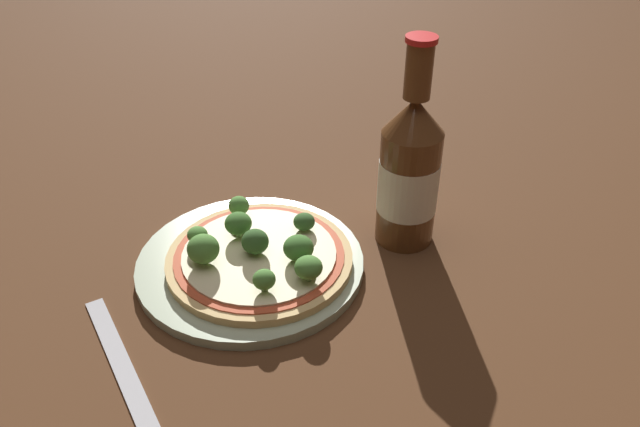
# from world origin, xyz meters

# --- Properties ---
(ground_plane) EXTENTS (3.00, 3.00, 0.00)m
(ground_plane) POSITION_xyz_m (0.00, 0.00, 0.00)
(ground_plane) COLOR #4C2D19
(plate) EXTENTS (0.26, 0.26, 0.01)m
(plate) POSITION_xyz_m (0.01, -0.01, 0.01)
(plate) COLOR #A3B293
(plate) RESTS_ON ground_plane
(pizza) EXTENTS (0.21, 0.21, 0.01)m
(pizza) POSITION_xyz_m (0.02, -0.02, 0.02)
(pizza) COLOR tan
(pizza) RESTS_ON plate
(broccoli_floret_0) EXTENTS (0.02, 0.02, 0.02)m
(broccoli_floret_0) POSITION_xyz_m (-0.03, 0.03, 0.04)
(broccoli_floret_0) COLOR #7A9E5B
(broccoli_floret_0) RESTS_ON pizza
(broccoli_floret_1) EXTENTS (0.02, 0.02, 0.02)m
(broccoli_floret_1) POSITION_xyz_m (-0.01, -0.08, 0.04)
(broccoli_floret_1) COLOR #7A9E5B
(broccoli_floret_1) RESTS_ON pizza
(broccoli_floret_2) EXTENTS (0.03, 0.03, 0.03)m
(broccoli_floret_2) POSITION_xyz_m (0.03, -0.09, 0.04)
(broccoli_floret_2) COLOR #7A9E5B
(broccoli_floret_2) RESTS_ON pizza
(broccoli_floret_3) EXTENTS (0.03, 0.03, 0.03)m
(broccoli_floret_3) POSITION_xyz_m (0.01, 0.02, 0.04)
(broccoli_floret_3) COLOR #7A9E5B
(broccoli_floret_3) RESTS_ON pizza
(broccoli_floret_4) EXTENTS (0.03, 0.03, 0.02)m
(broccoli_floret_4) POSITION_xyz_m (0.08, -0.01, 0.04)
(broccoli_floret_4) COLOR #7A9E5B
(broccoli_floret_4) RESTS_ON pizza
(broccoli_floret_5) EXTENTS (0.03, 0.03, 0.03)m
(broccoli_floret_5) POSITION_xyz_m (0.01, -0.02, 0.04)
(broccoli_floret_5) COLOR #7A9E5B
(broccoli_floret_5) RESTS_ON pizza
(broccoli_floret_6) EXTENTS (0.03, 0.03, 0.03)m
(broccoli_floret_6) POSITION_xyz_m (0.05, -0.05, 0.04)
(broccoli_floret_6) COLOR #7A9E5B
(broccoli_floret_6) RESTS_ON pizza
(broccoli_floret_7) EXTENTS (0.03, 0.03, 0.04)m
(broccoli_floret_7) POSITION_xyz_m (-0.04, 0.00, 0.05)
(broccoli_floret_7) COLOR #7A9E5B
(broccoli_floret_7) RESTS_ON pizza
(broccoli_floret_8) EXTENTS (0.02, 0.02, 0.03)m
(broccoli_floret_8) POSITION_xyz_m (0.03, 0.06, 0.04)
(broccoli_floret_8) COLOR #7A9E5B
(broccoli_floret_8) RESTS_ON pizza
(beer_bottle) EXTENTS (0.07, 0.07, 0.25)m
(beer_bottle) POSITION_xyz_m (0.19, -0.07, 0.09)
(beer_bottle) COLOR #563319
(beer_bottle) RESTS_ON ground_plane
(fork) EXTENTS (0.04, 0.20, 0.00)m
(fork) POSITION_xyz_m (-0.16, -0.06, 0.00)
(fork) COLOR #B2B2B7
(fork) RESTS_ON ground_plane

